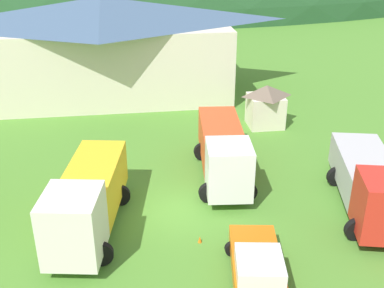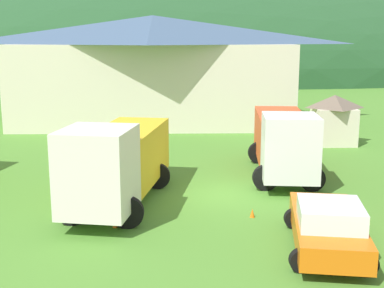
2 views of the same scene
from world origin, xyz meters
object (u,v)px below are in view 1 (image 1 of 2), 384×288
heavy_rig_striped (87,200)px  traffic_cone_near_pickup (200,242)px  crane_truck_red (372,184)px  depot_building (104,46)px  service_pickup_orange (257,268)px  heavy_rig_white (223,151)px  play_shed_cream (266,105)px  traffic_cone_mid_row (91,265)px

heavy_rig_striped → traffic_cone_near_pickup: (5.01, -1.50, -1.80)m
crane_truck_red → traffic_cone_near_pickup: crane_truck_red is taller
depot_building → service_pickup_orange: 25.52m
heavy_rig_white → traffic_cone_near_pickup: (-2.22, -5.77, -1.73)m
crane_truck_red → play_shed_cream: bearing=-156.5°
play_shed_cream → traffic_cone_mid_row: 18.10m
play_shed_cream → depot_building: bearing=143.2°
depot_building → traffic_cone_near_pickup: size_ratio=33.14×
traffic_cone_near_pickup → crane_truck_red: bearing=8.2°
crane_truck_red → service_pickup_orange: crane_truck_red is taller
heavy_rig_striped → crane_truck_red: bearing=98.8°
heavy_rig_striped → traffic_cone_mid_row: 3.00m
traffic_cone_near_pickup → traffic_cone_mid_row: size_ratio=1.27×
heavy_rig_striped → service_pickup_orange: (6.85, -4.55, -0.97)m
depot_building → play_shed_cream: size_ratio=7.11×
depot_building → service_pickup_orange: bearing=-75.2°
heavy_rig_striped → traffic_cone_near_pickup: bearing=83.1°
play_shed_cream → service_pickup_orange: size_ratio=0.58×
play_shed_cream → heavy_rig_white: bearing=-122.2°
heavy_rig_white → traffic_cone_near_pickup: heavy_rig_white is taller
traffic_cone_near_pickup → play_shed_cream: bearing=62.5°
service_pickup_orange → traffic_cone_mid_row: size_ratio=10.25×
service_pickup_orange → heavy_rig_striped: bearing=-114.6°
crane_truck_red → traffic_cone_near_pickup: 9.01m
play_shed_cream → traffic_cone_near_pickup: 14.66m
heavy_rig_striped → crane_truck_red: 13.79m
heavy_rig_striped → service_pickup_orange: 8.28m
service_pickup_orange → traffic_cone_mid_row: bearing=-98.8°
service_pickup_orange → traffic_cone_mid_row: 7.09m
depot_building → traffic_cone_mid_row: size_ratio=42.07×
depot_building → traffic_cone_near_pickup: depot_building is taller
play_shed_cream → heavy_rig_white: (-4.51, -7.16, 0.17)m
service_pickup_orange → heavy_rig_white: bearing=-173.5°
play_shed_cream → service_pickup_orange: play_shed_cream is taller
depot_building → heavy_rig_striped: depot_building is taller
depot_building → play_shed_cream: bearing=-36.8°
depot_building → heavy_rig_striped: (-0.38, -19.91, -2.34)m
depot_building → play_shed_cream: 14.40m
traffic_cone_near_pickup → heavy_rig_striped: bearing=163.3°
heavy_rig_striped → depot_building: bearing=-171.3°
play_shed_cream → service_pickup_orange: 16.72m
crane_truck_red → service_pickup_orange: (-6.93, -4.32, -0.80)m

